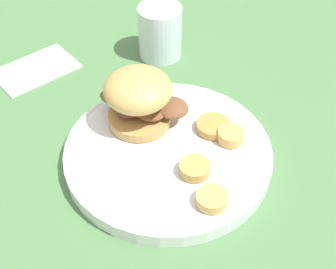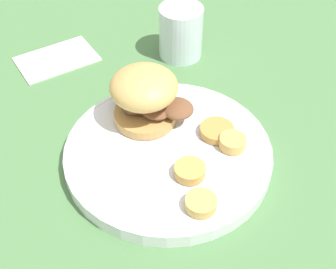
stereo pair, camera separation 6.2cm
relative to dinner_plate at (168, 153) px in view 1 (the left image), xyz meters
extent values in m
plane|color=#4C7A47|center=(0.00, 0.00, -0.01)|extent=(4.00, 4.00, 0.00)
cylinder|color=white|center=(0.00, 0.00, 0.00)|extent=(0.28, 0.28, 0.02)
torus|color=white|center=(0.00, 0.00, 0.01)|extent=(0.28, 0.28, 0.01)
cylinder|color=tan|center=(-0.07, -0.01, 0.02)|extent=(0.09, 0.09, 0.01)
ellipsoid|color=brown|center=(-0.07, -0.03, 0.03)|extent=(0.04, 0.04, 0.02)
ellipsoid|color=brown|center=(-0.05, 0.00, 0.03)|extent=(0.06, 0.05, 0.01)
ellipsoid|color=brown|center=(-0.04, 0.03, 0.04)|extent=(0.06, 0.06, 0.02)
ellipsoid|color=#4C281E|center=(-0.06, -0.01, 0.03)|extent=(0.03, 0.03, 0.02)
ellipsoid|color=brown|center=(-0.11, -0.03, 0.03)|extent=(0.06, 0.05, 0.01)
ellipsoid|color=#4C281E|center=(-0.06, 0.02, 0.03)|extent=(0.04, 0.05, 0.01)
ellipsoid|color=tan|center=(-0.07, -0.01, 0.07)|extent=(0.09, 0.09, 0.05)
cylinder|color=tan|center=(0.11, 0.00, 0.02)|extent=(0.04, 0.04, 0.01)
cylinder|color=tan|center=(0.03, 0.08, 0.02)|extent=(0.04, 0.04, 0.02)
cylinder|color=#BC8942|center=(0.00, 0.07, 0.02)|extent=(0.05, 0.05, 0.01)
cylinder|color=tan|center=(0.05, 0.01, 0.02)|extent=(0.04, 0.04, 0.01)
cylinder|color=silver|center=(-0.23, 0.11, 0.03)|extent=(0.07, 0.07, 0.09)
cube|color=white|center=(-0.29, -0.09, -0.01)|extent=(0.11, 0.15, 0.01)
camera|label=1|loc=(0.38, -0.22, 0.47)|focal=50.00mm
camera|label=2|loc=(0.41, -0.16, 0.47)|focal=50.00mm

